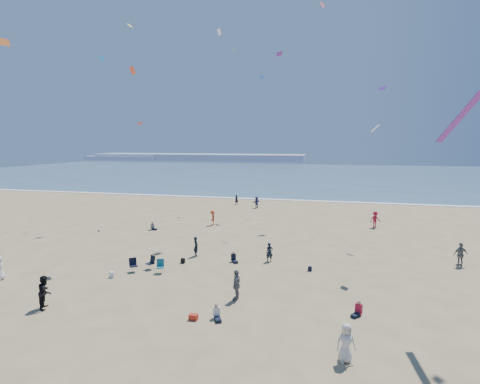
# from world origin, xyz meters

# --- Properties ---
(ground) EXTENTS (220.00, 220.00, 0.00)m
(ground) POSITION_xyz_m (0.00, 0.00, 0.00)
(ground) COLOR tan
(ground) RESTS_ON ground
(ocean) EXTENTS (220.00, 100.00, 0.06)m
(ocean) POSITION_xyz_m (0.00, 95.00, 0.03)
(ocean) COLOR #476B84
(ocean) RESTS_ON ground
(surf_line) EXTENTS (220.00, 1.20, 0.08)m
(surf_line) POSITION_xyz_m (0.00, 45.00, 0.04)
(surf_line) COLOR white
(surf_line) RESTS_ON ground
(headland_far) EXTENTS (110.00, 20.00, 3.20)m
(headland_far) POSITION_xyz_m (-60.00, 170.00, 1.60)
(headland_far) COLOR #7A8EA8
(headland_far) RESTS_ON ground
(headland_near) EXTENTS (40.00, 14.00, 2.00)m
(headland_near) POSITION_xyz_m (-100.00, 165.00, 1.00)
(headland_near) COLOR #7A8EA8
(headland_near) RESTS_ON ground
(standing_flyers) EXTENTS (34.31, 48.54, 1.89)m
(standing_flyers) POSITION_xyz_m (3.61, 14.09, 0.86)
(standing_flyers) COLOR #33538D
(standing_flyers) RESTS_ON ground
(seated_group) EXTENTS (21.38, 24.41, 0.84)m
(seated_group) POSITION_xyz_m (2.04, 7.92, 0.42)
(seated_group) COLOR silver
(seated_group) RESTS_ON ground
(chair_cluster) EXTENTS (2.80, 1.63, 1.00)m
(chair_cluster) POSITION_xyz_m (-5.11, 8.87, 0.50)
(chair_cluster) COLOR black
(chair_cluster) RESTS_ON ground
(white_tote) EXTENTS (0.35, 0.20, 0.40)m
(white_tote) POSITION_xyz_m (-6.97, 7.19, 0.20)
(white_tote) COLOR white
(white_tote) RESTS_ON ground
(black_backpack) EXTENTS (0.30, 0.22, 0.38)m
(black_backpack) POSITION_xyz_m (-3.38, 11.27, 0.19)
(black_backpack) COLOR black
(black_backpack) RESTS_ON ground
(cooler) EXTENTS (0.45, 0.30, 0.30)m
(cooler) POSITION_xyz_m (0.77, 2.65, 0.15)
(cooler) COLOR red
(cooler) RESTS_ON ground
(navy_bag) EXTENTS (0.28, 0.18, 0.34)m
(navy_bag) POSITION_xyz_m (6.33, 11.80, 0.17)
(navy_bag) COLOR black
(navy_bag) RESTS_ON ground
(kites_aloft) EXTENTS (40.16, 41.86, 27.33)m
(kites_aloft) POSITION_xyz_m (8.56, 12.67, 14.85)
(kites_aloft) COLOR gold
(kites_aloft) RESTS_ON ground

